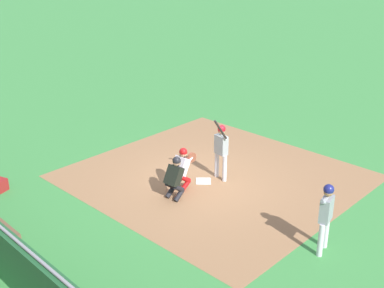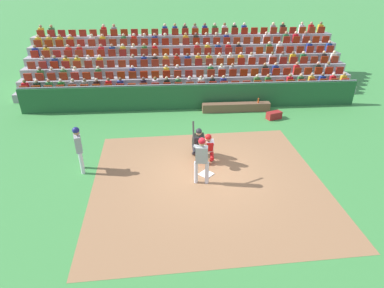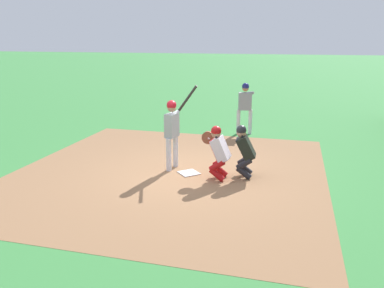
% 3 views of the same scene
% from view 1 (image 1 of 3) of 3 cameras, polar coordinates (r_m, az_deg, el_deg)
% --- Properties ---
extents(ground_plane, '(160.00, 160.00, 0.00)m').
position_cam_1_polar(ground_plane, '(15.32, 1.30, -4.26)').
color(ground_plane, '#3D8841').
extents(infield_dirt_patch, '(8.18, 7.77, 0.01)m').
position_cam_1_polar(infield_dirt_patch, '(15.64, 2.58, -3.67)').
color(infield_dirt_patch, '#976B48').
rests_on(infield_dirt_patch, ground_plane).
extents(home_plate_marker, '(0.62, 0.62, 0.02)m').
position_cam_1_polar(home_plate_marker, '(15.31, 1.30, -4.21)').
color(home_plate_marker, white).
rests_on(home_plate_marker, infield_dirt_patch).
extents(batter_at_plate, '(0.55, 0.73, 2.11)m').
position_cam_1_polar(batter_at_plate, '(15.05, 3.32, -0.26)').
color(batter_at_plate, silver).
rests_on(batter_at_plate, ground_plane).
extents(catcher_crouching, '(0.47, 0.71, 1.29)m').
position_cam_1_polar(catcher_crouching, '(14.61, -1.11, -2.53)').
color(catcher_crouching, '#B51314').
rests_on(catcher_crouching, ground_plane).
extents(home_plate_umpire, '(0.49, 0.51, 1.27)m').
position_cam_1_polar(home_plate_umpire, '(14.08, -1.95, -3.65)').
color(home_plate_umpire, black).
rests_on(home_plate_umpire, ground_plane).
extents(on_deck_batter, '(0.33, 0.58, 1.76)m').
position_cam_1_polar(on_deck_batter, '(12.00, 14.92, -7.39)').
color(on_deck_batter, silver).
rests_on(on_deck_batter, ground_plane).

